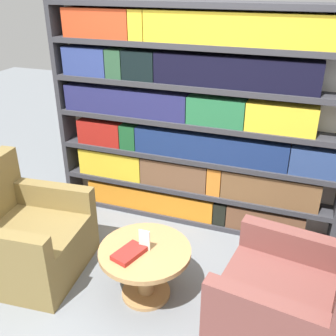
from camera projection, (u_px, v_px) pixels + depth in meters
name	position (u px, v px, depth m)	size (l,w,h in m)	color
ground_plane	(144.00, 301.00, 3.15)	(14.00, 14.00, 0.00)	slate
bookshelf	(192.00, 122.00, 3.78)	(2.86, 0.30, 2.16)	silver
armchair_left	(24.00, 238.00, 3.38)	(0.96, 0.96, 0.96)	olive
armchair_right	(291.00, 304.00, 2.70)	(1.00, 1.00, 0.96)	brown
coffee_table	(145.00, 262.00, 3.08)	(0.72, 0.72, 0.45)	#AD7F4C
table_sign	(144.00, 241.00, 2.99)	(0.09, 0.06, 0.17)	black
stray_book	(129.00, 253.00, 2.95)	(0.22, 0.29, 0.04)	maroon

